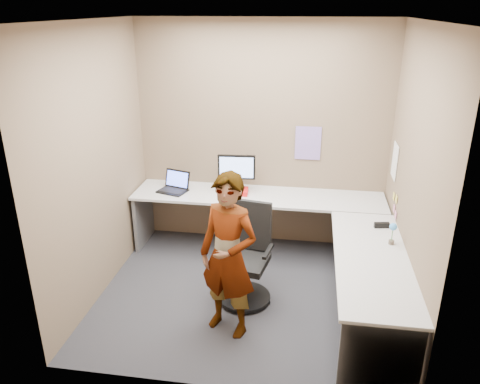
% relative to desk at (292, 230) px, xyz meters
% --- Properties ---
extents(ground, '(3.00, 3.00, 0.00)m').
position_rel_desk_xyz_m(ground, '(-0.44, -0.39, -0.59)').
color(ground, '#25252A').
rests_on(ground, ground).
extents(wall_back, '(3.00, 0.00, 3.00)m').
position_rel_desk_xyz_m(wall_back, '(-0.44, 0.91, 0.76)').
color(wall_back, brown).
rests_on(wall_back, ground).
extents(wall_right, '(0.00, 2.70, 2.70)m').
position_rel_desk_xyz_m(wall_right, '(1.06, -0.39, 0.76)').
color(wall_right, brown).
rests_on(wall_right, ground).
extents(wall_left, '(0.00, 2.70, 2.70)m').
position_rel_desk_xyz_m(wall_left, '(-1.94, -0.39, 0.76)').
color(wall_left, brown).
rests_on(wall_left, ground).
extents(ceiling, '(3.00, 3.00, 0.00)m').
position_rel_desk_xyz_m(ceiling, '(-0.44, -0.39, 2.11)').
color(ceiling, white).
rests_on(ceiling, wall_back).
extents(desk, '(2.98, 2.58, 0.73)m').
position_rel_desk_xyz_m(desk, '(0.00, 0.00, 0.00)').
color(desk, '#B3B3B3').
rests_on(desk, ground).
extents(paper_ream, '(0.29, 0.22, 0.05)m').
position_rel_desk_xyz_m(paper_ream, '(-0.70, 0.60, 0.17)').
color(paper_ream, red).
rests_on(paper_ream, desk).
extents(monitor, '(0.44, 0.14, 0.42)m').
position_rel_desk_xyz_m(monitor, '(-0.70, 0.62, 0.44)').
color(monitor, black).
rests_on(monitor, paper_ream).
extents(laptop, '(0.39, 0.36, 0.24)m').
position_rel_desk_xyz_m(laptop, '(-1.45, 0.58, 0.20)').
color(laptop, black).
rests_on(laptop, desk).
extents(trackball_mouse, '(0.12, 0.08, 0.07)m').
position_rel_desk_xyz_m(trackball_mouse, '(-0.66, 0.61, 0.17)').
color(trackball_mouse, '#B7B7BC').
rests_on(trackball_mouse, desk).
extents(origami, '(0.10, 0.10, 0.06)m').
position_rel_desk_xyz_m(origami, '(-0.75, 0.36, 0.17)').
color(origami, white).
rests_on(origami, desk).
extents(stapler, '(0.15, 0.07, 0.05)m').
position_rel_desk_xyz_m(stapler, '(0.90, -0.08, 0.17)').
color(stapler, black).
rests_on(stapler, desk).
extents(flower, '(0.07, 0.07, 0.22)m').
position_rel_desk_xyz_m(flower, '(0.94, -0.43, 0.28)').
color(flower, brown).
rests_on(flower, desk).
extents(calendar_purple, '(0.30, 0.01, 0.40)m').
position_rel_desk_xyz_m(calendar_purple, '(0.11, 0.90, 0.71)').
color(calendar_purple, '#846BB7').
rests_on(calendar_purple, wall_back).
extents(calendar_white, '(0.01, 0.28, 0.38)m').
position_rel_desk_xyz_m(calendar_white, '(1.05, 0.51, 0.66)').
color(calendar_white, white).
rests_on(calendar_white, wall_right).
extents(sticky_note_a, '(0.01, 0.07, 0.07)m').
position_rel_desk_xyz_m(sticky_note_a, '(1.05, 0.16, 0.36)').
color(sticky_note_a, '#F2E059').
rests_on(sticky_note_a, wall_right).
extents(sticky_note_b, '(0.01, 0.07, 0.07)m').
position_rel_desk_xyz_m(sticky_note_b, '(1.05, 0.21, 0.23)').
color(sticky_note_b, pink).
rests_on(sticky_note_b, wall_right).
extents(sticky_note_c, '(0.01, 0.07, 0.07)m').
position_rel_desk_xyz_m(sticky_note_c, '(1.05, 0.09, 0.21)').
color(sticky_note_c, pink).
rests_on(sticky_note_c, wall_right).
extents(sticky_note_d, '(0.01, 0.07, 0.07)m').
position_rel_desk_xyz_m(sticky_note_d, '(1.05, 0.31, 0.33)').
color(sticky_note_d, '#F2E059').
rests_on(sticky_note_d, wall_right).
extents(office_chair, '(0.55, 0.53, 1.00)m').
position_rel_desk_xyz_m(office_chair, '(-0.43, -0.43, -0.18)').
color(office_chair, black).
rests_on(office_chair, ground).
extents(person, '(0.66, 0.55, 1.53)m').
position_rel_desk_xyz_m(person, '(-0.51, -0.95, 0.18)').
color(person, '#999399').
rests_on(person, ground).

